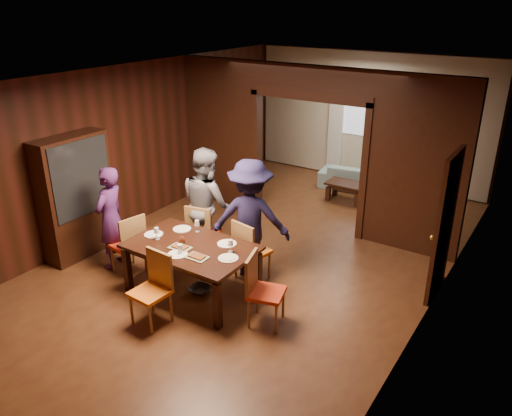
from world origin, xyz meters
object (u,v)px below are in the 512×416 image
Objects in this scene: person_grey at (207,204)px; coffee_table at (346,192)px; chair_far_r at (252,250)px; sofa at (362,178)px; person_navy at (250,218)px; person_purple at (111,218)px; chair_far_l at (204,231)px; chair_left at (127,243)px; chair_right at (266,291)px; dining_table at (192,269)px; hutch at (76,197)px; chair_near at (150,291)px.

person_grey reaches higher than coffee_table.
sofa is at bearing -77.93° from chair_far_r.
sofa is (0.04, 4.35, -0.64)m from person_navy.
chair_far_r is at bearing 81.62° from sofa.
coffee_table is (1.95, 4.52, -0.62)m from person_purple.
person_purple is 1.68× the size of chair_far_l.
chair_left is (-1.61, -4.54, 0.28)m from coffee_table.
person_navy is 1.39m from chair_right.
dining_table is 2.40m from hutch.
person_purple is 2.04× the size of coffee_table.
person_purple reaches higher than sofa.
coffee_table is (0.90, 3.47, -0.72)m from person_grey.
person_purple is at bearing -113.32° from coffee_table.
person_purple is 2.25m from chair_far_r.
chair_left is at bearing -176.55° from dining_table.
person_navy reaches higher than coffee_table.
hutch is (-0.77, -0.00, 0.18)m from person_purple.
sofa is at bearing 174.62° from chair_left.
dining_table is 1.83× the size of chair_far_l.
dining_table is at bearing 106.88° from chair_far_l.
person_navy is at bearing 20.36° from hutch.
person_purple is 5.72m from sofa.
sofa is 5.31m from dining_table.
chair_far_l is (-0.50, 0.91, 0.10)m from dining_table.
chair_left is at bearing 150.92° from chair_near.
chair_left is at bearing 38.02° from chair_far_r.
chair_right is 1.00× the size of chair_near.
dining_table is 0.89× the size of hutch.
dining_table is at bearing 69.22° from chair_far_r.
coffee_table is 0.82× the size of chair_far_r.
person_grey reaches higher than chair_right.
chair_far_r reaches higher than coffee_table.
chair_far_l is at bearing 45.97° from chair_right.
person_purple is 1.68× the size of chair_far_r.
person_grey is 1.96m from chair_near.
sofa is at bearing -6.86° from chair_right.
dining_table is 1.04m from chair_far_l.
coffee_table is 3.67m from chair_far_r.
chair_right is at bearing 0.38° from hutch.
dining_table is at bearing 72.39° from chair_right.
dining_table is (-0.41, -5.29, 0.11)m from sofa.
person_grey is 1.90× the size of chair_far_l.
chair_far_r is at bearing 58.25° from dining_table.
chair_right is at bearing 89.67° from sofa.
person_purple is at bearing 3.22° from person_navy.
dining_table is 1.83× the size of chair_far_r.
chair_far_l is at bearing 119.03° from person_purple.
chair_far_l is at bearing 109.66° from chair_near.
chair_left is 0.48× the size of hutch.
person_purple is 1.61m from dining_table.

